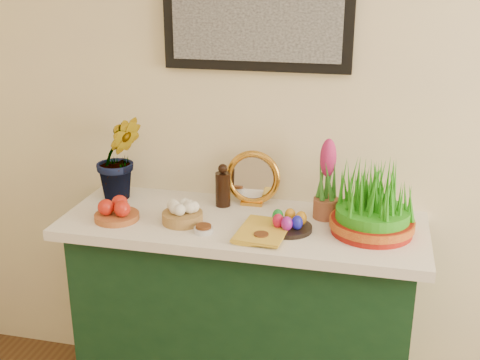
# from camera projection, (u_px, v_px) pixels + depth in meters

# --- Properties ---
(sideboard) EXTENTS (1.30, 0.45, 0.85)m
(sideboard) POSITION_uv_depth(u_px,v_px,m) (243.00, 323.00, 2.49)
(sideboard) COLOR #13341B
(sideboard) RESTS_ON ground
(tablecloth) EXTENTS (1.40, 0.55, 0.04)m
(tablecloth) POSITION_uv_depth(u_px,v_px,m) (243.00, 224.00, 2.34)
(tablecloth) COLOR silver
(tablecloth) RESTS_ON sideboard
(hyacinth_green) EXTENTS (0.31, 0.29, 0.47)m
(hyacinth_green) POSITION_uv_depth(u_px,v_px,m) (118.00, 144.00, 2.47)
(hyacinth_green) COLOR #337E25
(hyacinth_green) RESTS_ON tablecloth
(apple_bowl) EXTENTS (0.22, 0.22, 0.09)m
(apple_bowl) POSITION_uv_depth(u_px,v_px,m) (116.00, 211.00, 2.32)
(apple_bowl) COLOR #A35529
(apple_bowl) RESTS_ON tablecloth
(garlic_basket) EXTENTS (0.21, 0.21, 0.09)m
(garlic_basket) POSITION_uv_depth(u_px,v_px,m) (182.00, 214.00, 2.29)
(garlic_basket) COLOR #B08547
(garlic_basket) RESTS_ON tablecloth
(vinegar_cruet) EXTENTS (0.06, 0.06, 0.18)m
(vinegar_cruet) POSITION_uv_depth(u_px,v_px,m) (223.00, 187.00, 2.44)
(vinegar_cruet) COLOR black
(vinegar_cruet) RESTS_ON tablecloth
(mirror) EXTENTS (0.23, 0.07, 0.23)m
(mirror) POSITION_uv_depth(u_px,v_px,m) (253.00, 179.00, 2.45)
(mirror) COLOR gold
(mirror) RESTS_ON tablecloth
(book) EXTENTS (0.18, 0.25, 0.03)m
(book) POSITION_uv_depth(u_px,v_px,m) (240.00, 228.00, 2.22)
(book) COLOR gold
(book) RESTS_ON tablecloth
(spice_dish_left) EXTENTS (0.07, 0.07, 0.03)m
(spice_dish_left) POSITION_uv_depth(u_px,v_px,m) (203.00, 229.00, 2.21)
(spice_dish_left) COLOR silver
(spice_dish_left) RESTS_ON tablecloth
(spice_dish_right) EXTENTS (0.07, 0.07, 0.03)m
(spice_dish_right) POSITION_uv_depth(u_px,v_px,m) (261.00, 237.00, 2.15)
(spice_dish_right) COLOR silver
(spice_dish_right) RESTS_ON tablecloth
(egg_plate) EXTENTS (0.20, 0.20, 0.07)m
(egg_plate) POSITION_uv_depth(u_px,v_px,m) (288.00, 224.00, 2.22)
(egg_plate) COLOR black
(egg_plate) RESTS_ON tablecloth
(hyacinth_pink) EXTENTS (0.10, 0.10, 0.32)m
(hyacinth_pink) POSITION_uv_depth(u_px,v_px,m) (327.00, 183.00, 2.30)
(hyacinth_pink) COLOR brown
(hyacinth_pink) RESTS_ON tablecloth
(wheatgrass_sabzeh) EXTENTS (0.31, 0.31, 0.25)m
(wheatgrass_sabzeh) POSITION_uv_depth(u_px,v_px,m) (373.00, 204.00, 2.18)
(wheatgrass_sabzeh) COLOR maroon
(wheatgrass_sabzeh) RESTS_ON tablecloth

